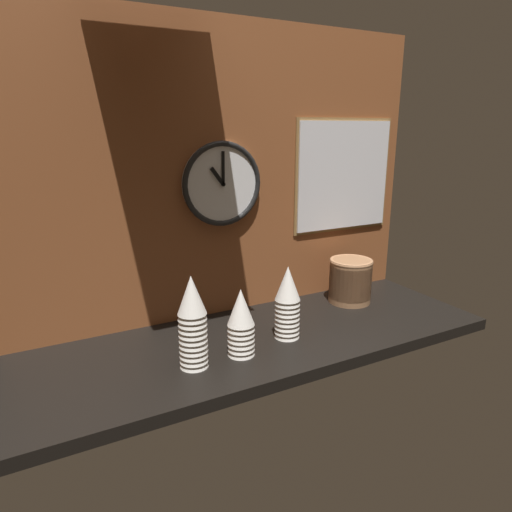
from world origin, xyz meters
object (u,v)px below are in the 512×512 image
(bowl_stack_far_right, at_px, (350,280))
(wall_clock, at_px, (222,184))
(cup_stack_center_right, at_px, (287,302))
(cup_stack_center, at_px, (241,322))
(cup_stack_center_left, at_px, (193,322))
(menu_board, at_px, (344,176))

(bowl_stack_far_right, xyz_separation_m, wall_clock, (-0.50, 0.13, 0.40))
(cup_stack_center_right, distance_m, wall_clock, 0.48)
(cup_stack_center, bearing_deg, wall_clock, 74.44)
(cup_stack_center_left, bearing_deg, wall_clock, 53.01)
(cup_stack_center_left, xyz_separation_m, cup_stack_center_right, (0.35, 0.04, -0.02))
(cup_stack_center, distance_m, cup_stack_center_right, 0.20)
(cup_stack_center_left, bearing_deg, cup_stack_center_right, 6.45)
(cup_stack_center_right, bearing_deg, cup_stack_center, -168.36)
(bowl_stack_far_right, bearing_deg, cup_stack_center_right, -158.09)
(bowl_stack_far_right, bearing_deg, menu_board, 70.05)
(cup_stack_center_left, height_order, cup_stack_center_right, cup_stack_center_left)
(cup_stack_center, xyz_separation_m, cup_stack_center_left, (-0.16, 0.00, 0.03))
(cup_stack_center, relative_size, cup_stack_center_left, 0.76)
(cup_stack_center_left, xyz_separation_m, menu_board, (0.80, 0.34, 0.35))
(cup_stack_center, height_order, menu_board, menu_board)
(cup_stack_center_left, bearing_deg, cup_stack_center, -0.09)
(cup_stack_center, height_order, wall_clock, wall_clock)
(cup_stack_center_left, distance_m, wall_clock, 0.54)
(cup_stack_center_left, height_order, bowl_stack_far_right, cup_stack_center_left)
(cup_stack_center_right, bearing_deg, cup_stack_center_left, -173.55)
(wall_clock, bearing_deg, cup_stack_center_right, -70.82)
(wall_clock, xyz_separation_m, menu_board, (0.55, 0.01, 0.00))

